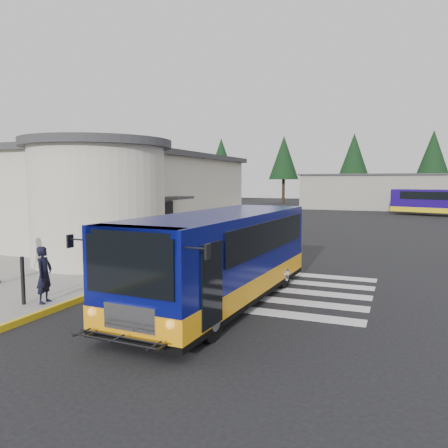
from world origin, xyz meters
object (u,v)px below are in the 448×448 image
at_px(pedestrian_a, 44,275).
at_px(bollard, 23,281).
at_px(transit_bus, 221,261).
at_px(far_bus_a, 439,201).

xyz_separation_m(pedestrian_a, bollard, (-0.41, -0.33, -0.12)).
bearing_deg(transit_bus, far_bus_a, 80.44).
xyz_separation_m(pedestrian_a, far_bus_a, (12.14, 38.01, 0.52)).
relative_size(transit_bus, far_bus_a, 1.02).
height_order(transit_bus, bollard, transit_bus).
relative_size(bollard, far_bus_a, 0.14).
bearing_deg(far_bus_a, bollard, -178.49).
distance_m(transit_bus, far_bus_a, 36.72).
bearing_deg(bollard, pedestrian_a, 38.57).
bearing_deg(bollard, far_bus_a, 71.88).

